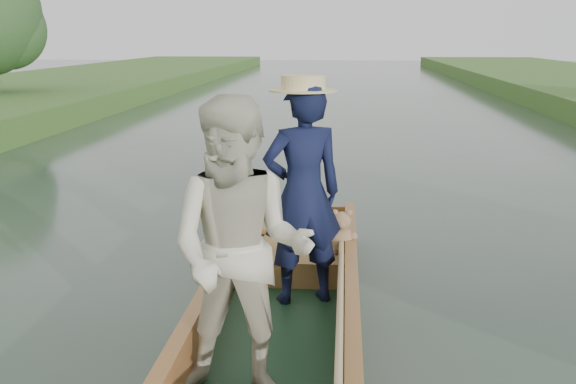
{
  "coord_description": "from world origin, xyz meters",
  "views": [
    {
      "loc": [
        0.44,
        -4.98,
        2.17
      ],
      "look_at": [
        0.0,
        0.6,
        0.95
      ],
      "focal_mm": 45.0,
      "sensor_mm": 36.0,
      "label": 1
    }
  ],
  "objects": [
    {
      "name": "punt",
      "position": [
        -0.02,
        -0.26,
        0.65
      ],
      "size": [
        1.16,
        5.0,
        1.86
      ],
      "color": "black",
      "rests_on": "ground"
    },
    {
      "name": "trees_far",
      "position": [
        -0.95,
        10.98,
        2.5
      ],
      "size": [
        22.96,
        14.02,
        4.39
      ],
      "color": "#47331E",
      "rests_on": "ground"
    },
    {
      "name": "ground",
      "position": [
        0.0,
        0.0,
        0.0
      ],
      "size": [
        120.0,
        120.0,
        0.0
      ],
      "primitive_type": "plane",
      "color": "#283D30",
      "rests_on": "ground"
    }
  ]
}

